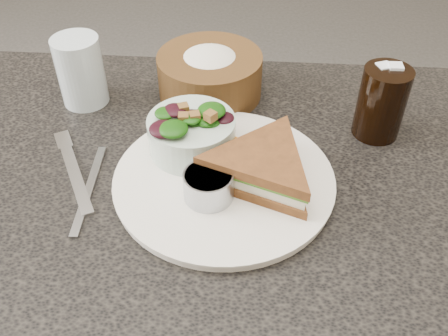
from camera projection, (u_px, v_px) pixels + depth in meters
The scene contains 11 objects.
dining_table at pixel (219, 325), 0.96m from camera, with size 1.00×0.70×0.75m, color black.
dinner_plate at pixel (224, 180), 0.71m from camera, with size 0.31×0.31×0.01m, color silver.
sandwich at pixel (262, 167), 0.68m from camera, with size 0.19×0.19×0.05m, color brown, non-canonical shape.
salad_bowl at pixel (192, 129), 0.72m from camera, with size 0.13×0.13×0.07m, color #ACC4B5, non-canonical shape.
dressing_ramekin at pixel (209, 186), 0.66m from camera, with size 0.07×0.07×0.04m, color #A0A5AD.
orange_wedge at pixel (236, 144), 0.73m from camera, with size 0.07×0.07×0.03m, color orange.
fork at pixel (75, 175), 0.72m from camera, with size 0.02×0.17×0.00m, color #B6B6B6.
knife at pixel (89, 188), 0.70m from camera, with size 0.01×0.18×0.00m, color #949494.
bread_basket at pixel (210, 69), 0.85m from camera, with size 0.18×0.18×0.10m, color #492E16, non-canonical shape.
cola_glass at pixel (382, 99), 0.76m from camera, with size 0.07×0.07×0.13m, color black, non-canonical shape.
water_glass at pixel (81, 71), 0.83m from camera, with size 0.08×0.08×0.12m, color silver.
Camera 1 is at (0.05, -0.51, 1.24)m, focal length 40.00 mm.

